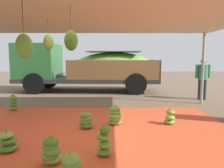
{
  "coord_description": "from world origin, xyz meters",
  "views": [
    {
      "loc": [
        0.41,
        -4.62,
        1.69
      ],
      "look_at": [
        0.45,
        1.65,
        0.94
      ],
      "focal_mm": 34.73,
      "sensor_mm": 36.0,
      "label": 1
    }
  ],
  "objects": [
    {
      "name": "banana_bunch_8",
      "position": [
        1.92,
        0.74,
        0.18
      ],
      "size": [
        0.37,
        0.39,
        0.43
      ],
      "color": "#6B9E38",
      "rests_on": "tarp_orange"
    },
    {
      "name": "banana_bunch_4",
      "position": [
        -1.46,
        -0.83,
        0.17
      ],
      "size": [
        0.46,
        0.47,
        0.41
      ],
      "color": "#477523",
      "rests_on": "tarp_orange"
    },
    {
      "name": "tarp_orange",
      "position": [
        0.0,
        0.0,
        0.01
      ],
      "size": [
        6.66,
        5.28,
        0.01
      ],
      "primitive_type": "cube",
      "color": "#D1512D",
      "rests_on": "ground"
    },
    {
      "name": "worker_0",
      "position": [
        4.17,
        4.14,
        0.98
      ],
      "size": [
        0.61,
        0.38,
        1.68
      ],
      "color": "#26262D",
      "rests_on": "ground"
    },
    {
      "name": "banana_bunch_1",
      "position": [
        -0.18,
        0.45,
        0.19
      ],
      "size": [
        0.41,
        0.41,
        0.43
      ],
      "color": "#477523",
      "rests_on": "tarp_orange"
    },
    {
      "name": "banana_bunch_0",
      "position": [
        0.52,
        0.73,
        0.23
      ],
      "size": [
        0.47,
        0.49,
        0.52
      ],
      "color": "#6B9E38",
      "rests_on": "tarp_orange"
    },
    {
      "name": "banana_bunch_5",
      "position": [
        -0.54,
        -1.32,
        0.21
      ],
      "size": [
        0.43,
        0.44,
        0.47
      ],
      "color": "#75A83D",
      "rests_on": "tarp_orange"
    },
    {
      "name": "banana_bunch_7",
      "position": [
        0.3,
        -1.03,
        0.25
      ],
      "size": [
        0.34,
        0.32,
        0.58
      ],
      "color": "#518428",
      "rests_on": "tarp_orange"
    },
    {
      "name": "tent_canopy",
      "position": [
        -0.01,
        -0.09,
        2.58
      ],
      "size": [
        8.0,
        7.0,
        2.67
      ],
      "color": "#9EA0A5",
      "rests_on": "ground"
    },
    {
      "name": "ground_plane",
      "position": [
        0.0,
        3.0,
        0.0
      ],
      "size": [
        40.0,
        40.0,
        0.0
      ],
      "primitive_type": "plane",
      "color": "brown"
    },
    {
      "name": "banana_bunch_6",
      "position": [
        -2.73,
        2.24,
        0.24
      ],
      "size": [
        0.33,
        0.35,
        0.54
      ],
      "color": "#6B9E38",
      "rests_on": "tarp_orange"
    },
    {
      "name": "cargo_truck_main",
      "position": [
        -0.93,
        6.5,
        1.26
      ],
      "size": [
        7.16,
        2.61,
        2.4
      ],
      "color": "#2D2D2D",
      "rests_on": "ground"
    }
  ]
}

